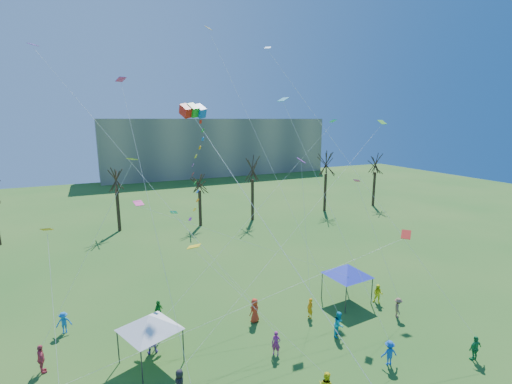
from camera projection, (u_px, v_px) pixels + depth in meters
name	position (u px, v px, depth m)	size (l,w,h in m)	color
distant_building	(216.00, 146.00, 98.11)	(60.00, 14.00, 15.00)	gray
bare_tree_row	(197.00, 180.00, 49.70)	(69.31, 8.35, 9.73)	black
big_box_kite	(200.00, 172.00, 22.71)	(3.13, 8.26, 20.08)	red
canopy_tent_white	(149.00, 322.00, 21.67)	(4.02, 4.02, 3.26)	#3F3F44
canopy_tent_blue	(347.00, 270.00, 29.20)	(4.36, 4.36, 3.28)	#3F3F44
festival_crowd	(233.00, 347.00, 22.34)	(25.39, 14.82, 1.83)	red
small_kites_aloft	(252.00, 159.00, 25.67)	(28.82, 19.06, 32.03)	#FF9E0D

